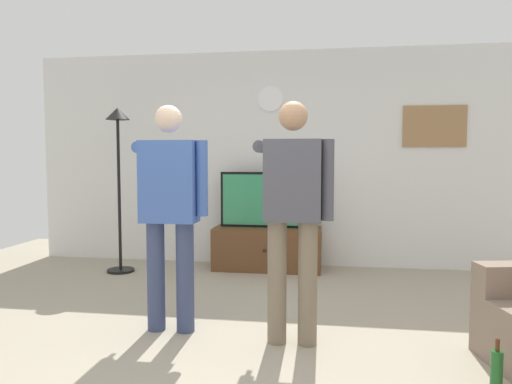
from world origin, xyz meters
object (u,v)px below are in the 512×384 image
(television, at_px, (268,200))
(wall_clock, at_px, (271,99))
(beverage_bottle, at_px, (496,374))
(person_standing_nearer_couch, at_px, (293,208))
(framed_picture, at_px, (434,126))
(person_standing_nearer_lamp, at_px, (170,204))
(floor_lamp, at_px, (118,155))
(tv_stand, at_px, (267,248))

(television, bearing_deg, wall_clock, 90.00)
(wall_clock, xyz_separation_m, beverage_bottle, (1.69, -3.25, -1.95))
(person_standing_nearer_couch, bearing_deg, television, 101.63)
(television, relative_size, framed_picture, 1.60)
(framed_picture, height_order, person_standing_nearer_lamp, framed_picture)
(floor_lamp, bearing_deg, framed_picture, 10.62)
(beverage_bottle, bearing_deg, person_standing_nearer_couch, 151.13)
(person_standing_nearer_lamp, height_order, person_standing_nearer_couch, same)
(person_standing_nearer_couch, bearing_deg, tv_stand, 101.86)
(framed_picture, bearing_deg, person_standing_nearer_couch, -120.05)
(tv_stand, height_order, person_standing_nearer_lamp, person_standing_nearer_lamp)
(beverage_bottle, bearing_deg, television, 119.30)
(television, xyz_separation_m, beverage_bottle, (1.69, -3.01, -0.70))
(wall_clock, distance_m, person_standing_nearer_couch, 2.85)
(wall_clock, bearing_deg, floor_lamp, -158.20)
(wall_clock, bearing_deg, person_standing_nearer_couch, -79.44)
(floor_lamp, bearing_deg, beverage_bottle, -36.89)
(framed_picture, relative_size, person_standing_nearer_couch, 0.42)
(floor_lamp, distance_m, beverage_bottle, 4.44)
(television, height_order, person_standing_nearer_couch, person_standing_nearer_couch)
(tv_stand, relative_size, beverage_bottle, 3.69)
(wall_clock, relative_size, person_standing_nearer_lamp, 0.18)
(wall_clock, distance_m, beverage_bottle, 4.15)
(wall_clock, distance_m, framed_picture, 2.01)
(tv_stand, height_order, floor_lamp, floor_lamp)
(floor_lamp, height_order, person_standing_nearer_lamp, floor_lamp)
(tv_stand, relative_size, floor_lamp, 0.67)
(floor_lamp, relative_size, beverage_bottle, 5.52)
(television, bearing_deg, beverage_bottle, -60.70)
(tv_stand, distance_m, person_standing_nearer_lamp, 2.36)
(person_standing_nearer_lamp, bearing_deg, beverage_bottle, -19.78)
(person_standing_nearer_lamp, relative_size, beverage_bottle, 5.01)
(television, distance_m, person_standing_nearer_lamp, 2.28)
(television, xyz_separation_m, wall_clock, (0.00, 0.24, 1.25))
(tv_stand, relative_size, television, 1.11)
(tv_stand, height_order, wall_clock, wall_clock)
(tv_stand, bearing_deg, person_standing_nearer_couch, -78.14)
(wall_clock, height_order, beverage_bottle, wall_clock)
(television, bearing_deg, floor_lamp, -165.50)
(television, height_order, person_standing_nearer_lamp, person_standing_nearer_lamp)
(television, xyz_separation_m, person_standing_nearer_lamp, (-0.49, -2.22, 0.16))
(framed_picture, xyz_separation_m, person_standing_nearer_couch, (-1.50, -2.59, -0.74))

